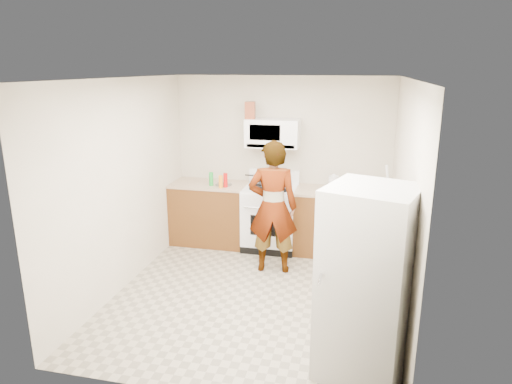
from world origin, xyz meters
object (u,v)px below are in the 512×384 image
(person, at_px, (273,207))
(fridge, at_px, (367,284))
(gas_range, at_px, (270,216))
(microwave, at_px, (273,133))
(saucepan, at_px, (260,178))
(kettle, at_px, (334,182))

(person, relative_size, fridge, 1.03)
(gas_range, xyz_separation_m, microwave, (0.00, 0.13, 1.21))
(saucepan, bearing_deg, kettle, -1.87)
(fridge, bearing_deg, microwave, 133.96)
(person, distance_m, saucepan, 1.02)
(gas_range, relative_size, microwave, 1.49)
(gas_range, distance_m, fridge, 3.00)
(gas_range, height_order, saucepan, gas_range)
(gas_range, distance_m, person, 0.87)
(microwave, height_order, person, microwave)
(microwave, xyz_separation_m, fridge, (1.35, -2.78, -0.85))
(person, height_order, kettle, person)
(microwave, bearing_deg, gas_range, -90.00)
(gas_range, distance_m, microwave, 1.22)
(gas_range, xyz_separation_m, fridge, (1.35, -2.65, 0.36))
(person, xyz_separation_m, fridge, (1.18, -1.89, -0.02))
(microwave, relative_size, person, 0.44)
(gas_range, relative_size, person, 0.65)
(gas_range, bearing_deg, kettle, 9.10)
(person, bearing_deg, saucepan, -75.43)
(person, height_order, fridge, person)
(microwave, bearing_deg, person, -78.65)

